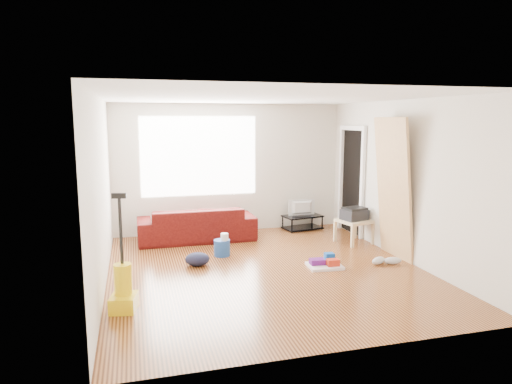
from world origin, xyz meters
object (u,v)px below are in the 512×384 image
object	(u,v)px
sofa	(197,240)
cleaning_tray	(325,263)
vacuum	(123,289)
backpack	(197,266)
tv_stand	(302,222)
side_table	(354,223)
bucket	(222,256)

from	to	relation	value
sofa	cleaning_tray	xyz separation A→B (m)	(1.65, -2.06, 0.05)
sofa	vacuum	xyz separation A→B (m)	(-1.25, -2.89, 0.25)
sofa	vacuum	bearing A→B (deg)	66.57
backpack	vacuum	xyz separation A→B (m)	(-1.05, -1.39, 0.25)
cleaning_tray	backpack	distance (m)	1.93
tv_stand	cleaning_tray	distance (m)	2.39
cleaning_tray	backpack	size ratio (longest dim) A/B	1.42
side_table	bucket	distance (m)	2.47
sofa	backpack	xyz separation A→B (m)	(-0.20, -1.50, 0.00)
backpack	tv_stand	bearing A→B (deg)	46.48
tv_stand	backpack	size ratio (longest dim) A/B	2.24
cleaning_tray	tv_stand	bearing A→B (deg)	77.35
sofa	tv_stand	xyz separation A→B (m)	(2.17, 0.27, 0.15)
sofa	vacuum	distance (m)	3.16
cleaning_tray	vacuum	size ratio (longest dim) A/B	0.38
bucket	backpack	xyz separation A→B (m)	(-0.46, -0.41, 0.00)
sofa	cleaning_tray	bearing A→B (deg)	128.77
sofa	vacuum	world-z (taller)	vacuum
bucket	backpack	size ratio (longest dim) A/B	0.71
sofa	side_table	bearing A→B (deg)	160.96
vacuum	tv_stand	bearing A→B (deg)	54.45
cleaning_tray	vacuum	bearing A→B (deg)	-164.00
side_table	vacuum	size ratio (longest dim) A/B	0.46
tv_stand	backpack	xyz separation A→B (m)	(-2.37, -1.77, -0.15)
bucket	vacuum	xyz separation A→B (m)	(-1.51, -1.80, 0.25)
tv_stand	side_table	distance (m)	1.33
bucket	vacuum	bearing A→B (deg)	-129.98
side_table	backpack	bearing A→B (deg)	-168.95
backpack	vacuum	distance (m)	1.76
tv_stand	bucket	xyz separation A→B (m)	(-1.91, -1.36, -0.15)
tv_stand	side_table	world-z (taller)	side_table
tv_stand	cleaning_tray	size ratio (longest dim) A/B	1.58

